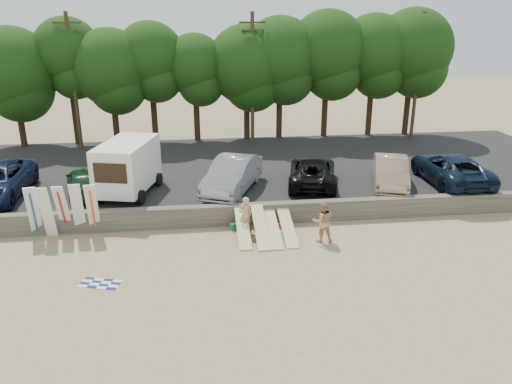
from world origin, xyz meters
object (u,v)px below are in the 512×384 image
at_px(box_trailer, 127,165).
at_px(cooler, 234,226).
at_px(car_4, 391,172).
at_px(beachgoer_a, 245,215).
at_px(car_1, 84,181).
at_px(car_5, 451,169).
at_px(car_2, 232,175).
at_px(beachgoer_b, 323,221).
at_px(car_3, 313,171).

relative_size(box_trailer, cooler, 12.37).
relative_size(car_4, beachgoer_a, 2.73).
distance_m(car_1, car_5, 19.62).
relative_size(car_2, car_4, 1.11).
bearing_deg(beachgoer_b, car_2, -55.51).
height_order(car_2, car_3, car_2).
height_order(car_1, cooler, car_1).
relative_size(car_5, beachgoer_a, 3.35).
bearing_deg(car_1, cooler, 138.33).
xyz_separation_m(beachgoer_a, cooler, (-0.47, 0.52, -0.73)).
distance_m(box_trailer, car_3, 9.80).
xyz_separation_m(beachgoer_a, beachgoer_b, (3.28, -1.25, 0.07)).
height_order(car_3, beachgoer_a, car_3).
xyz_separation_m(car_1, beachgoer_a, (7.87, -4.40, -0.54)).
bearing_deg(car_3, box_trailer, 14.62).
distance_m(car_4, car_5, 3.48).
distance_m(car_1, beachgoer_a, 9.03).
bearing_deg(car_4, box_trailer, -164.31).
relative_size(car_2, beachgoer_a, 3.02).
xyz_separation_m(car_3, cooler, (-4.63, -3.95, -1.28)).
distance_m(car_2, car_4, 8.53).
relative_size(box_trailer, beachgoer_b, 2.46).
bearing_deg(car_1, beachgoer_a, 136.76).
distance_m(car_1, car_4, 16.15).
xyz_separation_m(car_4, cooler, (-8.74, -3.15, -1.34)).
bearing_deg(box_trailer, car_4, 12.24).
bearing_deg(beachgoer_b, car_3, -98.44).
xyz_separation_m(car_3, beachgoer_a, (-4.16, -4.48, -0.55)).
bearing_deg(box_trailer, car_1, -170.17).
height_order(car_4, car_5, car_5).
relative_size(box_trailer, car_3, 0.88).
xyz_separation_m(car_1, car_4, (16.13, -0.72, 0.07)).
bearing_deg(car_2, car_5, 21.98).
bearing_deg(car_5, box_trailer, 0.34).
height_order(car_1, beachgoer_a, car_1).
bearing_deg(car_3, car_4, -178.04).
relative_size(beachgoer_b, cooler, 5.03).
height_order(car_1, car_4, car_4).
xyz_separation_m(car_3, beachgoer_b, (-0.87, -5.72, -0.48)).
bearing_deg(car_3, beachgoer_b, 94.38).
distance_m(car_2, beachgoer_b, 6.33).
height_order(car_2, beachgoer_b, car_2).
height_order(box_trailer, cooler, box_trailer).
height_order(car_1, car_3, car_3).
height_order(car_1, beachgoer_b, car_1).
height_order(car_3, cooler, car_3).
xyz_separation_m(car_2, cooler, (-0.21, -3.44, -1.42)).
bearing_deg(car_5, car_3, -3.46).
bearing_deg(cooler, beachgoer_b, -49.11).
height_order(car_3, car_4, car_4).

